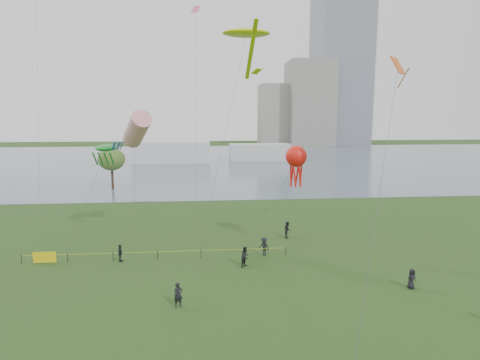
{
  "coord_description": "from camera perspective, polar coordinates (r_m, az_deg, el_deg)",
  "views": [
    {
      "loc": [
        -2.91,
        -21.6,
        13.0
      ],
      "look_at": [
        0.0,
        10.0,
        8.0
      ],
      "focal_mm": 30.0,
      "sensor_mm": 36.0,
      "label": 1
    }
  ],
  "objects": [
    {
      "name": "kite_creature",
      "position": [
        44.65,
        -18.49,
        4.33
      ],
      "size": [
        3.88,
        9.37,
        10.18
      ],
      "rotation": [
        0.0,
        0.0,
        0.04
      ],
      "color": "#3F3F42"
    },
    {
      "name": "tower",
      "position": [
        205.84,
        14.33,
        21.88
      ],
      "size": [
        24.0,
        24.0,
        120.0
      ],
      "primitive_type": "cube",
      "color": "slate",
      "rests_on": "ground_plane"
    },
    {
      "name": "kite_stingray",
      "position": [
        41.68,
        0.89,
        20.07
      ],
      "size": [
        7.5,
        9.95,
        21.51
      ],
      "rotation": [
        0.0,
        0.0,
        -0.24
      ],
      "color": "#3F3F42"
    },
    {
      "name": "spectator_a",
      "position": [
        35.74,
        0.76,
        -10.84
      ],
      "size": [
        1.08,
        1.11,
        1.79
      ],
      "primitive_type": "imported",
      "rotation": [
        0.0,
        0.0,
        0.88
      ],
      "color": "black",
      "rests_on": "ground_plane"
    },
    {
      "name": "lake",
      "position": [
        122.33,
        -3.87,
        2.84
      ],
      "size": [
        400.0,
        120.0,
        0.08
      ],
      "primitive_type": "cube",
      "color": "slate",
      "rests_on": "ground_plane"
    },
    {
      "name": "spectator_c",
      "position": [
        38.47,
        -16.68,
        -9.93
      ],
      "size": [
        0.4,
        0.94,
        1.6
      ],
      "primitive_type": "imported",
      "rotation": [
        0.0,
        0.0,
        1.56
      ],
      "color": "black",
      "rests_on": "ground_plane"
    },
    {
      "name": "spectator_f",
      "position": [
        29.05,
        -8.78,
        -15.85
      ],
      "size": [
        0.74,
        0.61,
        1.73
      ],
      "primitive_type": "imported",
      "rotation": [
        0.0,
        0.0,
        0.37
      ],
      "color": "black",
      "rests_on": "ground_plane"
    },
    {
      "name": "trees",
      "position": [
        76.76,
        -30.02,
        1.92
      ],
      "size": [
        34.14,
        13.06,
        7.47
      ],
      "color": "#332117",
      "rests_on": "ground_plane"
    },
    {
      "name": "pavilion_left",
      "position": [
        117.38,
        -9.7,
        3.93
      ],
      "size": [
        22.0,
        8.0,
        6.0
      ],
      "primitive_type": "cube",
      "color": "silver",
      "rests_on": "ground_plane"
    },
    {
      "name": "building_low",
      "position": [
        192.79,
        5.24,
        9.21
      ],
      "size": [
        16.0,
        18.0,
        28.0
      ],
      "primitive_type": "cube",
      "color": "gray",
      "rests_on": "ground_plane"
    },
    {
      "name": "kite_delta",
      "position": [
        32.16,
        21.42,
        13.49
      ],
      "size": [
        8.31,
        13.18,
        17.43
      ],
      "rotation": [
        0.0,
        0.0,
        0.1
      ],
      "color": "#3F3F42"
    },
    {
      "name": "spectator_b",
      "position": [
        38.53,
        3.43,
        -9.4
      ],
      "size": [
        1.25,
        1.28,
        1.76
      ],
      "primitive_type": "imported",
      "rotation": [
        0.0,
        0.0,
        -0.83
      ],
      "color": "black",
      "rests_on": "ground_plane"
    },
    {
      "name": "spectator_d",
      "position": [
        34.13,
        23.22,
        -12.78
      ],
      "size": [
        0.86,
        0.67,
        1.56
      ],
      "primitive_type": "imported",
      "rotation": [
        0.0,
        0.0,
        0.25
      ],
      "color": "black",
      "rests_on": "ground_plane"
    },
    {
      "name": "spectator_g",
      "position": [
        44.17,
        6.79,
        -7.01
      ],
      "size": [
        0.87,
        1.01,
        1.8
      ],
      "primitive_type": "imported",
      "rotation": [
        0.0,
        0.0,
        1.34
      ],
      "color": "black",
      "rests_on": "ground_plane"
    },
    {
      "name": "ground_plane",
      "position": [
        25.38,
        2.23,
        -21.87
      ],
      "size": [
        400.0,
        400.0,
        0.0
      ],
      "primitive_type": "plane",
      "color": "#1A3510"
    },
    {
      "name": "building_mid",
      "position": [
        190.1,
        9.83,
        10.63
      ],
      "size": [
        20.0,
        20.0,
        38.0
      ],
      "primitive_type": "cube",
      "color": "gray",
      "rests_on": "ground_plane"
    },
    {
      "name": "pavilion_right",
      "position": [
        121.25,
        2.79,
        3.97
      ],
      "size": [
        18.0,
        7.0,
        5.0
      ],
      "primitive_type": "cube",
      "color": "silver",
      "rests_on": "ground_plane"
    },
    {
      "name": "kite_octopus",
      "position": [
        38.61,
        7.99,
        3.21
      ],
      "size": [
        6.93,
        5.31,
        10.31
      ],
      "rotation": [
        0.0,
        0.0,
        0.1
      ],
      "color": "#3F3F42"
    },
    {
      "name": "fence",
      "position": [
        39.4,
        -20.68,
        -10.06
      ],
      "size": [
        24.07,
        0.07,
        1.05
      ],
      "color": "black",
      "rests_on": "ground_plane"
    },
    {
      "name": "kite_windsock",
      "position": [
        42.6,
        -14.47,
        6.99
      ],
      "size": [
        4.37,
        7.52,
        13.76
      ],
      "rotation": [
        0.0,
        0.0,
        -0.26
      ],
      "color": "#3F3F42"
    }
  ]
}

